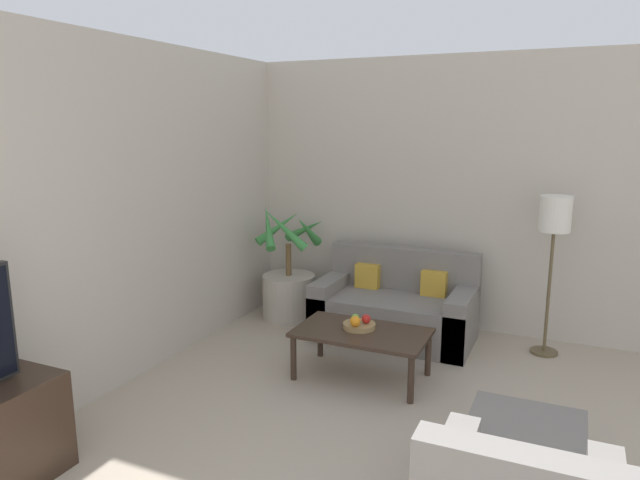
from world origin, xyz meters
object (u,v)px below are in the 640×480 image
(sofa_loveseat, at_px, (395,309))
(apple_green, at_px, (355,318))
(potted_palm, at_px, (289,286))
(orange_fruit, at_px, (355,321))
(ottoman, at_px, (524,452))
(coffee_table, at_px, (362,336))
(fruit_bowl, at_px, (359,326))
(floor_lamp, at_px, (554,225))
(apple_red, at_px, (366,319))

(sofa_loveseat, height_order, apple_green, sofa_loveseat)
(potted_palm, height_order, orange_fruit, potted_palm)
(apple_green, relative_size, ottoman, 0.11)
(coffee_table, bearing_deg, fruit_bowl, 130.62)
(floor_lamp, relative_size, apple_green, 21.15)
(sofa_loveseat, xyz_separation_m, apple_green, (-0.06, -0.92, 0.20))
(floor_lamp, distance_m, fruit_bowl, 1.93)
(floor_lamp, relative_size, orange_fruit, 16.86)
(orange_fruit, distance_m, ottoman, 1.68)
(floor_lamp, bearing_deg, potted_palm, -177.93)
(sofa_loveseat, relative_size, orange_fruit, 17.54)
(orange_fruit, bearing_deg, ottoman, -32.98)
(potted_palm, distance_m, apple_red, 1.58)
(apple_red, xyz_separation_m, orange_fruit, (-0.06, -0.11, 0.01))
(floor_lamp, height_order, orange_fruit, floor_lamp)
(fruit_bowl, xyz_separation_m, apple_red, (0.05, 0.02, 0.06))
(coffee_table, xyz_separation_m, apple_green, (-0.08, 0.07, 0.12))
(potted_palm, bearing_deg, ottoman, -38.01)
(floor_lamp, relative_size, coffee_table, 1.35)
(floor_lamp, height_order, apple_green, floor_lamp)
(orange_fruit, relative_size, ottoman, 0.13)
(fruit_bowl, bearing_deg, potted_palm, 139.11)
(coffee_table, height_order, ottoman, coffee_table)
(potted_palm, relative_size, apple_red, 16.65)
(orange_fruit, bearing_deg, potted_palm, 136.80)
(apple_green, bearing_deg, apple_red, 3.98)
(sofa_loveseat, height_order, orange_fruit, sofa_loveseat)
(orange_fruit, height_order, ottoman, orange_fruit)
(potted_palm, xyz_separation_m, sofa_loveseat, (1.20, -0.08, -0.07))
(floor_lamp, xyz_separation_m, fruit_bowl, (-1.38, -1.11, -0.76))
(apple_red, bearing_deg, orange_fruit, -117.44)
(coffee_table, bearing_deg, apple_green, 141.05)
(potted_palm, bearing_deg, fruit_bowl, -40.89)
(sofa_loveseat, height_order, fruit_bowl, sofa_loveseat)
(sofa_loveseat, xyz_separation_m, fruit_bowl, (-0.02, -0.94, 0.14))
(sofa_loveseat, distance_m, orange_fruit, 1.04)
(apple_red, bearing_deg, apple_green, -176.02)
(potted_palm, bearing_deg, sofa_loveseat, -3.74)
(apple_green, distance_m, ottoman, 1.76)
(apple_green, bearing_deg, potted_palm, 138.63)
(potted_palm, bearing_deg, coffee_table, -41.22)
(apple_green, bearing_deg, orange_fruit, -70.14)
(apple_red, bearing_deg, potted_palm, 141.00)
(floor_lamp, bearing_deg, apple_green, -142.56)
(coffee_table, height_order, orange_fruit, orange_fruit)
(apple_red, bearing_deg, ottoman, -37.08)
(sofa_loveseat, distance_m, fruit_bowl, 0.95)
(fruit_bowl, bearing_deg, sofa_loveseat, 88.56)
(floor_lamp, distance_m, coffee_table, 1.95)
(sofa_loveseat, bearing_deg, fruit_bowl, -91.44)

